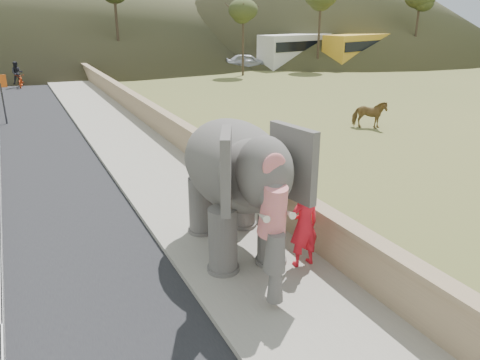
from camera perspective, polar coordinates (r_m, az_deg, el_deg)
ground at (r=9.97m, az=2.62°, el=-11.95°), size 160.00×160.00×0.00m
walkway at (r=18.61m, az=-12.29°, el=3.29°), size 3.00×120.00×0.15m
parapet at (r=18.92m, az=-7.54°, el=5.35°), size 0.30×120.00×1.10m
signboard at (r=25.55m, az=-27.09°, el=9.66°), size 0.60×0.08×2.40m
cow at (r=23.06m, az=15.49°, el=7.70°), size 1.66×1.52×1.31m
distant_car at (r=45.97m, az=0.92°, el=14.27°), size 4.55×3.00×1.44m
bus_white at (r=48.87m, az=8.21°, el=15.39°), size 11.27×4.53×3.10m
bus_orange at (r=50.43m, az=15.18°, el=15.06°), size 11.27×5.22×3.10m
elephant_and_man at (r=10.27m, az=-0.60°, el=-0.44°), size 2.73×4.54×3.10m
motorcyclist at (r=37.99m, az=-25.31°, el=11.21°), size 1.01×1.92×1.87m
trees at (r=37.16m, az=-15.23°, el=17.32°), size 47.83×41.31×8.83m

